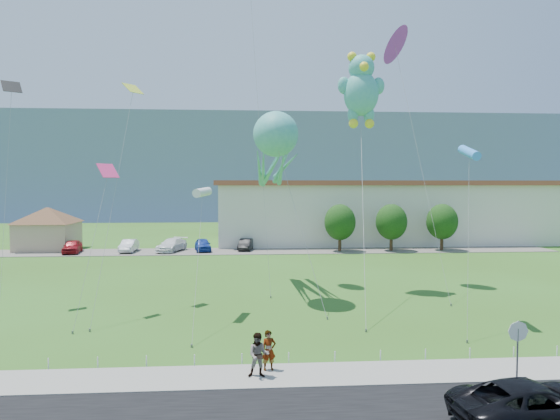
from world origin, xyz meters
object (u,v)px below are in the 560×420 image
object	(u,v)px
parked_car_black	(246,244)
teddy_bear_kite	(361,88)
stop_sign	(518,337)
pedestrian_right	(259,355)
pedestrian_left	(269,350)
parked_car_red	(72,246)
parked_car_blue	(203,245)
parked_car_silver	(129,246)
warehouse	(442,211)
pavilion	(48,224)
suv	(534,405)
parked_car_white	(172,245)
octopus_kite	(275,148)

from	to	relation	value
parked_car_black	teddy_bear_kite	world-z (taller)	teddy_bear_kite
stop_sign	pedestrian_right	xyz separation A→B (m)	(-9.83, 1.30, -0.89)
stop_sign	teddy_bear_kite	distance (m)	22.05
pedestrian_left	parked_car_red	bearing A→B (deg)	106.29
parked_car_blue	parked_car_black	distance (m)	4.97
parked_car_silver	warehouse	bearing A→B (deg)	13.27
pedestrian_left	parked_car_blue	world-z (taller)	pedestrian_left
stop_sign	parked_car_red	size ratio (longest dim) A/B	0.59
parked_car_blue	parked_car_black	size ratio (longest dim) A/B	1.07
parked_car_blue	stop_sign	bearing A→B (deg)	-78.44
pavilion	parked_car_red	xyz separation A→B (m)	(3.92, -3.37, -2.24)
pavilion	parked_car_red	bearing A→B (deg)	-40.74
suv	parked_car_white	world-z (taller)	parked_car_white
pedestrian_left	parked_car_white	world-z (taller)	pedestrian_left
parked_car_silver	parked_car_white	distance (m)	4.80
octopus_kite	pedestrian_right	bearing A→B (deg)	-95.87
parked_car_blue	octopus_kite	distance (m)	26.23
suv	parked_car_silver	bearing A→B (deg)	21.44
parked_car_blue	warehouse	bearing A→B (deg)	5.84
parked_car_white	parked_car_black	bearing A→B (deg)	22.45
suv	pedestrian_left	bearing A→B (deg)	50.50
pedestrian_left	parked_car_white	size ratio (longest dim) A/B	0.32
suv	parked_car_red	distance (m)	50.76
parked_car_black	pedestrian_right	bearing A→B (deg)	-80.05
suv	stop_sign	bearing A→B (deg)	-27.82
stop_sign	parked_car_blue	size ratio (longest dim) A/B	0.60
parked_car_white	teddy_bear_kite	world-z (taller)	teddy_bear_kite
pavilion	warehouse	bearing A→B (deg)	6.84
stop_sign	pedestrian_left	xyz separation A→B (m)	(-9.40, 2.00, -0.95)
pedestrian_right	parked_car_blue	distance (m)	38.60
pedestrian_right	parked_car_white	size ratio (longest dim) A/B	0.35
teddy_bear_kite	parked_car_black	bearing A→B (deg)	110.56
suv	parked_car_silver	xyz separation A→B (m)	(-22.18, 42.71, -0.03)
parked_car_silver	pedestrian_right	bearing A→B (deg)	-69.41
stop_sign	octopus_kite	world-z (taller)	octopus_kite
suv	pedestrian_right	size ratio (longest dim) A/B	2.96
stop_sign	pedestrian_right	distance (m)	9.96
parked_car_red	pedestrian_right	bearing A→B (deg)	-70.43
warehouse	octopus_kite	distance (m)	41.09
parked_car_black	parked_car_red	bearing A→B (deg)	-167.05
parked_car_silver	octopus_kite	xyz separation A→B (m)	(15.19, -23.36, 9.40)
stop_sign	warehouse	bearing A→B (deg)	71.10
pedestrian_right	parked_car_blue	world-z (taller)	pedestrian_right
pavilion	parked_car_silver	size ratio (longest dim) A/B	2.20
warehouse	pedestrian_left	size ratio (longest dim) A/B	37.45
warehouse	pedestrian_right	world-z (taller)	warehouse
parked_car_silver	octopus_kite	bearing A→B (deg)	-56.13
pedestrian_left	parked_car_blue	size ratio (longest dim) A/B	0.39
parked_car_black	suv	bearing A→B (deg)	-69.06
pedestrian_left	parked_car_silver	xyz separation A→B (m)	(-14.12, 37.37, -0.16)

